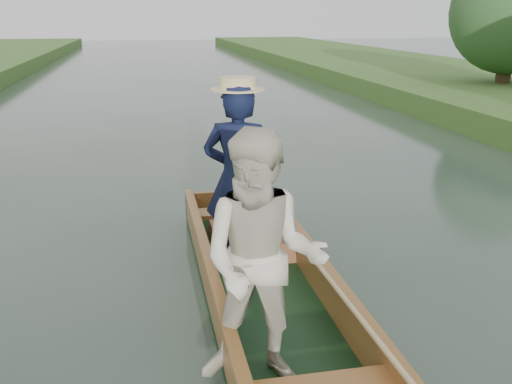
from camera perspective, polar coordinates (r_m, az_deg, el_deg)
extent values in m
plane|color=#283D30|center=(5.33, 1.29, -11.72)|extent=(120.00, 120.00, 0.00)
cylinder|color=#47331E|center=(19.19, 23.59, 11.49)|extent=(0.44, 0.44, 2.23)
sphere|color=#244B1E|center=(19.14, 24.15, 15.99)|extent=(3.52, 3.52, 3.52)
cube|color=black|center=(5.31, 1.29, -11.34)|extent=(1.10, 5.00, 0.08)
cube|color=#92602D|center=(5.14, -4.33, -9.89)|extent=(0.08, 5.00, 0.32)
cube|color=#92602D|center=(5.34, 6.73, -8.87)|extent=(0.08, 5.00, 0.32)
cube|color=#92602D|center=(7.46, -2.80, -1.05)|extent=(1.10, 0.08, 0.32)
cube|color=#92602D|center=(5.06, -4.38, -8.07)|extent=(0.10, 5.00, 0.04)
cube|color=#92602D|center=(5.26, 6.79, -7.11)|extent=(0.10, 5.00, 0.04)
cube|color=#92602D|center=(6.91, -2.11, -2.01)|extent=(0.94, 0.30, 0.05)
imported|color=black|center=(5.59, -1.77, 1.21)|extent=(0.82, 0.68, 1.91)
cylinder|color=beige|center=(5.41, -1.86, 10.58)|extent=(0.52, 0.52, 0.12)
imported|color=beige|center=(3.86, 0.67, -7.03)|extent=(1.06, 0.93, 1.83)
cube|color=brown|center=(6.36, -0.37, -4.83)|extent=(0.85, 0.90, 0.22)
sphere|color=tan|center=(6.24, 2.33, -3.10)|extent=(0.20, 0.20, 0.20)
sphere|color=tan|center=(6.18, 2.37, -1.83)|extent=(0.15, 0.15, 0.15)
sphere|color=tan|center=(6.15, 1.88, -1.29)|extent=(0.06, 0.06, 0.06)
sphere|color=tan|center=(6.17, 2.88, -1.22)|extent=(0.06, 0.06, 0.06)
sphere|color=tan|center=(6.13, 2.50, -2.14)|extent=(0.06, 0.06, 0.06)
sphere|color=tan|center=(6.19, 1.57, -2.96)|extent=(0.07, 0.07, 0.07)
sphere|color=tan|center=(6.23, 3.19, -2.85)|extent=(0.07, 0.07, 0.07)
sphere|color=tan|center=(6.23, 1.94, -3.96)|extent=(0.08, 0.08, 0.08)
sphere|color=tan|center=(6.25, 2.84, -3.89)|extent=(0.08, 0.08, 0.08)
cylinder|color=silver|center=(6.88, -3.47, -1.86)|extent=(0.07, 0.07, 0.01)
cylinder|color=silver|center=(6.87, -3.47, -1.54)|extent=(0.01, 0.01, 0.08)
ellipsoid|color=silver|center=(6.85, -3.48, -1.11)|extent=(0.09, 0.09, 0.05)
cylinder|color=tan|center=(4.87, 7.38, -8.68)|extent=(0.04, 3.81, 0.18)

